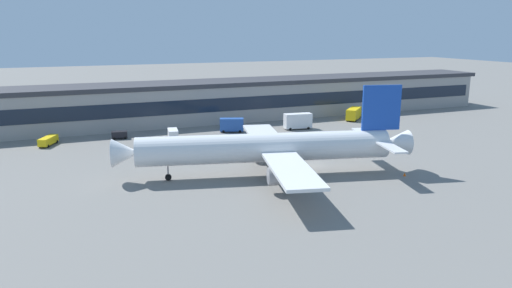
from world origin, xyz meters
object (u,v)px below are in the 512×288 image
Objects in this scene: airliner at (270,148)px; traffic_cone_0 at (405,174)px; stair_truck at (231,124)px; traffic_cone_1 at (297,184)px; baggage_tug at (119,134)px; belt_loader at (48,140)px; catering_truck at (297,121)px; crew_van at (173,134)px; fuel_truck at (354,113)px.

airliner is 78.35× the size of traffic_cone_0.
stair_truck reaches higher than traffic_cone_1.
baggage_tug is (-27.57, 2.70, -0.89)m from stair_truck.
catering_truck reaches higher than belt_loader.
traffic_cone_0 is at bearing -71.90° from stair_truck.
baggage_tug is at bearing 3.00° from belt_loader.
traffic_cone_0 is at bearing -49.55° from baggage_tug.
stair_truck is 1.18× the size of crew_van.
airliner is 7.91× the size of belt_loader.
belt_loader is at bearing 129.17° from traffic_cone_1.
stair_truck reaches higher than belt_loader.
belt_loader reaches higher than traffic_cone_1.
belt_loader is 77.33m from traffic_cone_0.
traffic_cone_0 is at bearing -114.34° from fuel_truck.
crew_van is at bearing 125.20° from traffic_cone_0.
belt_loader is at bearing 132.27° from airliner.
baggage_tug is at bearing 117.01° from airliner.
airliner is 46.55m from baggage_tug.
airliner reaches higher than fuel_truck.
airliner reaches higher than belt_loader.
crew_van is at bearing 104.85° from airliner.
stair_truck reaches higher than crew_van.
stair_truck is 43.36m from belt_loader.
stair_truck is at bearing 11.71° from crew_van.
stair_truck is at bearing 80.42° from airliner.
baggage_tug is 66.73m from traffic_cone_0.
baggage_tug is 45.27m from catering_truck.
airliner is 8.79m from traffic_cone_1.
stair_truck is 45.95m from traffic_cone_1.
crew_van is 0.74× the size of catering_truck.
crew_van is at bearing -173.68° from fuel_truck.
traffic_cone_0 is (43.29, -50.78, -0.75)m from baggage_tug.
traffic_cone_0 is at bearing -54.80° from crew_van.
crew_van is 0.82× the size of belt_loader.
traffic_cone_0 is (31.60, -44.78, -1.12)m from crew_van.
crew_van is (-9.37, 35.32, -3.74)m from airliner.
crew_van reaches higher than baggage_tug.
catering_truck reaches higher than stair_truck.
belt_loader is 9.90× the size of traffic_cone_0.
airliner is 8.15× the size of stair_truck.
stair_truck reaches higher than fuel_truck.
stair_truck is at bearing -2.48° from belt_loader.
airliner is 61.38m from fuel_truck.
traffic_cone_1 is at bearing -74.59° from airliner.
baggage_tug is 0.71× the size of crew_van.
stair_truck is (-38.71, -2.75, 0.10)m from fuel_truck.
stair_truck is 0.87× the size of catering_truck.
airliner reaches higher than stair_truck.
crew_van is (-54.59, -6.05, -0.42)m from fuel_truck.
traffic_cone_0 is at bearing -92.03° from catering_truck.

